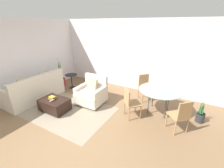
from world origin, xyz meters
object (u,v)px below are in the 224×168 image
at_px(armchair, 92,93).
at_px(dining_table, 160,92).
at_px(tv_remote_secondary, 53,101).
at_px(dining_chair_far_left, 145,85).
at_px(tv_remote_primary, 52,100).
at_px(couch, 35,91).
at_px(potted_plant, 61,79).
at_px(potted_plant_small, 201,115).
at_px(side_table, 71,78).
at_px(dining_chair_near_right, 181,114).
at_px(ottoman, 55,104).
at_px(dining_chair_near_left, 130,101).
at_px(book_stack, 52,97).

xyz_separation_m(armchair, dining_table, (2.14, 0.52, 0.33)).
relative_size(tv_remote_secondary, dining_chair_far_left, 0.17).
relative_size(tv_remote_primary, tv_remote_secondary, 1.08).
bearing_deg(tv_remote_secondary, couch, 167.50).
distance_m(potted_plant, potted_plant_small, 5.38).
xyz_separation_m(potted_plant, side_table, (0.57, 0.05, 0.12)).
distance_m(potted_plant, dining_chair_near_right, 4.97).
relative_size(tv_remote_secondary, dining_table, 0.12).
relative_size(potted_plant, dining_chair_near_right, 1.45).
relative_size(armchair, tv_remote_primary, 5.62).
bearing_deg(dining_chair_near_right, armchair, 176.86).
height_order(tv_remote_primary, side_table, side_table).
height_order(couch, ottoman, couch).
bearing_deg(dining_table, dining_chair_far_left, 135.00).
height_order(tv_remote_primary, dining_chair_near_left, dining_chair_near_left).
bearing_deg(armchair, tv_remote_primary, -124.06).
height_order(couch, dining_chair_far_left, couch).
xyz_separation_m(couch, armchair, (1.92, 0.78, 0.03)).
distance_m(armchair, dining_table, 2.23).
relative_size(armchair, side_table, 1.58).
bearing_deg(dining_chair_near_right, potted_plant, 171.34).
relative_size(side_table, dining_chair_near_right, 0.66).
distance_m(tv_remote_primary, dining_chair_near_right, 3.64).
height_order(book_stack, dining_chair_near_left, dining_chair_near_left).
relative_size(potted_plant, side_table, 2.21).
height_order(tv_remote_primary, dining_chair_near_right, dining_chair_near_right).
relative_size(book_stack, dining_chair_near_left, 0.24).
xyz_separation_m(couch, book_stack, (1.12, -0.17, 0.10)).
distance_m(tv_remote_primary, tv_remote_secondary, 0.06).
height_order(side_table, dining_chair_near_right, dining_chair_near_right).
relative_size(tv_remote_primary, potted_plant_small, 0.24).
distance_m(armchair, dining_chair_far_left, 1.90).
bearing_deg(book_stack, dining_table, 26.56).
bearing_deg(dining_chair_near_left, book_stack, -160.61).
bearing_deg(couch, potted_plant_small, 14.86).
bearing_deg(ottoman, dining_chair_far_left, 44.61).
bearing_deg(dining_chair_near_left, armchair, 174.01).
bearing_deg(tv_remote_primary, potted_plant, 129.87).
bearing_deg(potted_plant, tv_remote_secondary, -49.07).
relative_size(dining_chair_near_right, potted_plant_small, 1.29).
bearing_deg(side_table, potted_plant_small, -0.45).
distance_m(couch, tv_remote_secondary, 1.30).
bearing_deg(side_table, dining_table, -1.92).
bearing_deg(side_table, couch, -105.85).
relative_size(armchair, dining_chair_near_left, 1.04).
height_order(ottoman, tv_remote_primary, tv_remote_primary).
xyz_separation_m(side_table, dining_chair_near_right, (4.33, -0.79, 0.10)).
xyz_separation_m(tv_remote_secondary, dining_table, (2.80, 1.58, 0.30)).
distance_m(book_stack, tv_remote_secondary, 0.18).
relative_size(couch, ottoman, 2.32).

